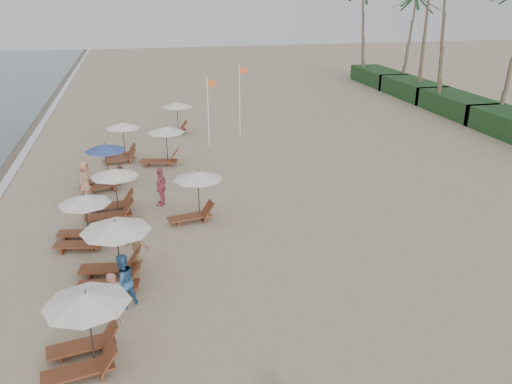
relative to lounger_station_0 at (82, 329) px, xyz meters
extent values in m
plane|color=tan|center=(5.84, 3.53, -1.20)|extent=(160.00, 160.00, 0.00)
cube|color=#193D1C|center=(27.84, 25.53, -0.40)|extent=(3.20, 8.00, 1.60)
cube|color=#193D1C|center=(27.84, 33.03, -0.40)|extent=(3.20, 8.00, 1.60)
cube|color=#193D1C|center=(27.84, 40.53, -0.40)|extent=(3.20, 8.00, 1.60)
cylinder|color=brown|center=(28.74, 21.53, 3.70)|extent=(0.36, 0.36, 9.80)
cylinder|color=brown|center=(26.94, 26.73, 4.10)|extent=(0.36, 0.36, 10.60)
cylinder|color=brown|center=(27.84, 31.93, 4.50)|extent=(0.36, 0.36, 11.40)
cylinder|color=brown|center=(28.74, 37.13, 3.30)|extent=(0.36, 0.36, 9.00)
cylinder|color=brown|center=(26.94, 42.33, 3.70)|extent=(0.36, 0.36, 9.80)
cylinder|color=black|center=(0.21, 0.00, -0.09)|extent=(0.05, 0.05, 2.22)
cone|color=white|center=(0.21, 0.00, 0.92)|extent=(2.38, 2.38, 0.35)
cylinder|color=black|center=(0.89, 4.31, -0.05)|extent=(0.05, 0.05, 2.31)
cone|color=white|center=(0.89, 4.31, 1.00)|extent=(2.46, 2.46, 0.35)
cylinder|color=black|center=(-0.42, 7.74, -0.18)|extent=(0.05, 0.05, 2.05)
cone|color=white|center=(-0.42, 7.74, 0.75)|extent=(2.11, 2.11, 0.35)
cylinder|color=black|center=(0.70, 10.45, -0.11)|extent=(0.05, 0.05, 2.18)
cone|color=white|center=(0.70, 10.45, 0.88)|extent=(2.18, 2.18, 0.35)
cylinder|color=black|center=(0.16, 14.34, -0.06)|extent=(0.05, 0.05, 2.28)
cone|color=#324B96|center=(0.16, 14.34, 0.97)|extent=(2.12, 2.12, 0.35)
cylinder|color=black|center=(0.99, 18.87, -0.05)|extent=(0.05, 0.05, 2.30)
cone|color=white|center=(0.99, 18.87, 1.00)|extent=(2.05, 2.05, 0.35)
cylinder|color=black|center=(4.33, 9.32, -0.13)|extent=(0.05, 0.05, 2.15)
cone|color=white|center=(4.33, 9.32, 0.85)|extent=(2.24, 2.24, 0.35)
cylinder|color=black|center=(3.47, 17.79, -0.13)|extent=(0.05, 0.05, 2.15)
cone|color=white|center=(3.47, 17.79, 0.85)|extent=(2.24, 2.24, 0.35)
cylinder|color=black|center=(4.72, 24.79, -0.13)|extent=(0.05, 0.05, 2.15)
cone|color=white|center=(4.72, 24.79, 0.85)|extent=(2.24, 2.24, 0.35)
imported|color=tan|center=(0.79, 1.83, -0.32)|extent=(0.76, 0.71, 1.75)
imported|color=#2E5A8B|center=(1.02, 2.74, -0.25)|extent=(1.16, 1.10, 1.89)
imported|color=brown|center=(1.52, 5.76, -0.39)|extent=(1.19, 1.12, 1.62)
imported|color=#B7495F|center=(2.75, 11.22, -0.25)|extent=(0.84, 1.20, 1.90)
imported|color=tan|center=(-0.92, 13.46, -0.32)|extent=(0.95, 1.03, 1.77)
cylinder|color=silver|center=(6.42, 20.90, 1.05)|extent=(0.08, 0.08, 4.51)
cube|color=#DD5B29|center=(6.70, 20.90, 2.91)|extent=(0.55, 0.02, 0.40)
cylinder|color=silver|center=(8.97, 23.15, 1.26)|extent=(0.08, 0.08, 4.93)
cube|color=#DD5B29|center=(9.25, 23.15, 3.33)|extent=(0.55, 0.02, 0.40)
camera|label=1|loc=(1.97, -12.64, 8.65)|focal=36.68mm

